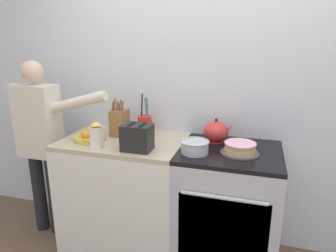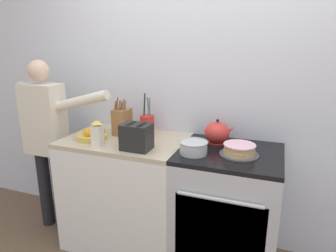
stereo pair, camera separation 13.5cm
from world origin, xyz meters
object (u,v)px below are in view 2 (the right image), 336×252
object	(u,v)px
mixing_bowl	(193,147)
person_baker	(46,133)
tea_kettle	(217,133)
knife_block	(122,121)
milk_carton	(97,134)
stove_range	(227,210)
toaster	(137,137)
utensil_crock	(147,124)
fruit_bowl	(93,135)
layer_cake	(239,150)

from	to	relation	value
mixing_bowl	person_baker	bearing A→B (deg)	176.76
tea_kettle	person_baker	world-z (taller)	person_baker
knife_block	milk_carton	distance (m)	0.33
tea_kettle	stove_range	bearing A→B (deg)	-51.98
toaster	person_baker	size ratio (longest dim) A/B	0.14
toaster	milk_carton	distance (m)	0.30
tea_kettle	mixing_bowl	xyz separation A→B (m)	(-0.10, -0.29, -0.03)
utensil_crock	person_baker	world-z (taller)	person_baker
mixing_bowl	milk_carton	xyz separation A→B (m)	(-0.70, -0.10, 0.05)
fruit_bowl	milk_carton	xyz separation A→B (m)	(0.13, -0.13, 0.06)
toaster	milk_carton	world-z (taller)	milk_carton
tea_kettle	fruit_bowl	distance (m)	0.97
layer_cake	fruit_bowl	xyz separation A→B (m)	(-1.13, -0.05, -0.00)
tea_kettle	utensil_crock	world-z (taller)	utensil_crock
layer_cake	utensil_crock	bearing A→B (deg)	163.33
utensil_crock	toaster	world-z (taller)	utensil_crock
mixing_bowl	fruit_bowl	distance (m)	0.83
layer_cake	fruit_bowl	distance (m)	1.13
layer_cake	utensil_crock	distance (m)	0.82
person_baker	stove_range	bearing A→B (deg)	-7.69
tea_kettle	toaster	bearing A→B (deg)	-145.86
stove_range	layer_cake	distance (m)	0.51
layer_cake	tea_kettle	size ratio (longest dim) A/B	1.13
tea_kettle	knife_block	size ratio (longest dim) A/B	0.76
mixing_bowl	toaster	size ratio (longest dim) A/B	0.90
tea_kettle	layer_cake	bearing A→B (deg)	-46.90
toaster	knife_block	bearing A→B (deg)	133.56
layer_cake	mixing_bowl	xyz separation A→B (m)	(-0.30, -0.08, 0.01)
layer_cake	toaster	distance (m)	0.72
stove_range	fruit_bowl	bearing A→B (deg)	-174.94
layer_cake	milk_carton	xyz separation A→B (m)	(-1.00, -0.18, 0.06)
fruit_bowl	toaster	xyz separation A→B (m)	(0.43, -0.09, 0.06)
knife_block	toaster	distance (m)	0.39
layer_cake	utensil_crock	xyz separation A→B (m)	(-0.79, 0.24, 0.05)
milk_carton	utensil_crock	bearing A→B (deg)	63.22
knife_block	fruit_bowl	size ratio (longest dim) A/B	1.27
layer_cake	milk_carton	distance (m)	1.01
milk_carton	person_baker	size ratio (longest dim) A/B	0.13
tea_kettle	fruit_bowl	world-z (taller)	tea_kettle
tea_kettle	utensil_crock	size ratio (longest dim) A/B	0.69
stove_range	knife_block	distance (m)	1.08
person_baker	milk_carton	bearing A→B (deg)	-24.92
person_baker	knife_block	bearing A→B (deg)	3.56
stove_range	utensil_crock	size ratio (longest dim) A/B	2.76
stove_range	milk_carton	distance (m)	1.11
knife_block	person_baker	size ratio (longest dim) A/B	0.20
layer_cake	knife_block	size ratio (longest dim) A/B	0.86
layer_cake	toaster	world-z (taller)	toaster
fruit_bowl	toaster	bearing A→B (deg)	-11.52
mixing_bowl	toaster	distance (m)	0.41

